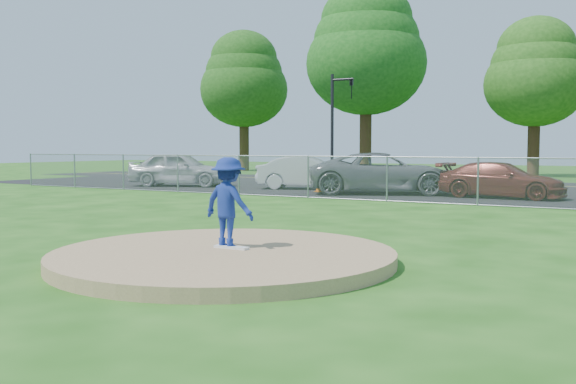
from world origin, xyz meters
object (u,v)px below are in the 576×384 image
Objects in this scene: tree_left at (366,49)px; parked_car_darkred at (501,180)px; parked_car_silver at (180,169)px; traffic_signal_left at (336,117)px; tree_center at (535,72)px; pitcher at (229,203)px; parked_car_gray at (383,173)px; parked_car_white at (308,172)px; tree_far_left at (244,79)px; traffic_cone at (320,184)px.

tree_left is 21.02m from parked_car_darkred.
traffic_signal_left is at bearing -55.08° from parked_car_silver.
tree_left is at bearing -163.30° from tree_center.
pitcher is (0.90, -33.73, -5.54)m from tree_center.
parked_car_gray is (-3.36, 15.07, -0.12)m from pitcher.
parked_car_white is (1.40, -5.68, -2.64)m from traffic_signal_left.
tree_center is 6.74× the size of pitcher.
pitcher is at bearing -158.35° from parked_car_silver.
tree_far_left is 17.60m from traffic_signal_left.
tree_left is 10.48m from traffic_signal_left.
tree_left reaches higher than pitcher.
tree_center reaches higher than parked_car_gray.
parked_car_gray is at bearing -71.51° from pitcher.
tree_far_left reaches higher than parked_car_gray.
parked_car_silver is 14.49m from parked_car_darkred.
tree_center is at bearing -82.56° from pitcher.
traffic_signal_left is at bearing 110.93° from traffic_cone.
pitcher is 0.34× the size of parked_car_white.
traffic_signal_left reaches higher than traffic_cone.
parked_car_darkred reaches higher than traffic_cone.
traffic_cone is 7.42m from parked_car_silver.
traffic_signal_left reaches higher than pitcher.
tree_left reaches higher than tree_far_left.
tree_left reaches higher than parked_car_darkred.
tree_center is at bearing 2.73° from tree_far_left.
tree_center is (21.00, 1.00, -0.59)m from tree_far_left.
traffic_signal_left is (2.24, -9.00, -4.88)m from tree_left.
pitcher reaches higher than traffic_cone.
tree_left is (11.00, -2.00, 1.18)m from tree_far_left.
pitcher is (10.90, -30.73, -7.31)m from tree_left.
tree_far_left is 23.08m from parked_car_white.
tree_left is at bearing 40.69° from parked_car_darkred.
parked_car_gray reaches higher than parked_car_white.
parked_car_white is (-7.26, 16.05, -0.20)m from pitcher.
parked_car_gray reaches higher than parked_car_silver.
parked_car_white is 0.99× the size of parked_car_darkred.
tree_left is at bearing 103.96° from traffic_signal_left.
parked_car_white is at bearing -109.80° from tree_center.
pitcher reaches higher than parked_car_darkred.
traffic_cone is at bearing -105.08° from tree_center.
tree_center is at bearing 74.92° from traffic_cone.
traffic_signal_left is at bearing -4.90° from parked_car_white.
parked_car_gray is (2.64, 0.29, 0.47)m from traffic_cone.
parked_car_white reaches higher than parked_car_darkred.
tree_far_left is 2.29× the size of parked_car_silver.
parked_car_silver is at bearing 82.18° from parked_car_white.
tree_far_left is 11.24m from tree_left.
tree_left is 17.70m from parked_car_silver.
parked_car_darkred is (8.34, -0.84, -0.08)m from parked_car_white.
parked_car_silver is 1.06× the size of parked_car_darkred.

